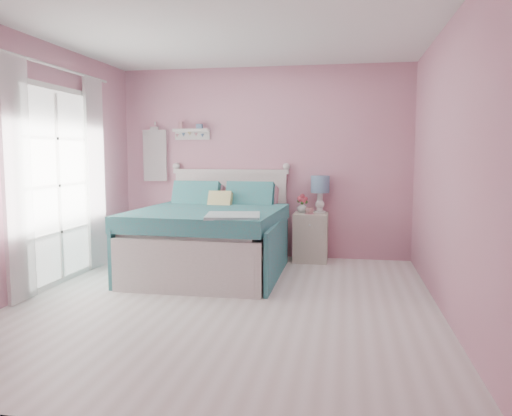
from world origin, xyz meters
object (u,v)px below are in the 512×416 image
(nightstand, at_px, (311,237))
(table_lamp, at_px, (320,187))
(teacup, at_px, (310,211))
(vase, at_px, (302,207))
(bed, at_px, (212,238))

(nightstand, distance_m, table_lamp, 0.68)
(table_lamp, distance_m, teacup, 0.38)
(vase, bearing_deg, nightstand, -17.02)
(table_lamp, relative_size, vase, 3.34)
(nightstand, relative_size, teacup, 5.82)
(bed, distance_m, teacup, 1.36)
(nightstand, height_order, vase, vase)
(nightstand, height_order, teacup, teacup)
(bed, distance_m, table_lamp, 1.64)
(table_lamp, bearing_deg, teacup, -122.27)
(nightstand, distance_m, vase, 0.41)
(table_lamp, xyz_separation_m, teacup, (-0.12, -0.19, -0.30))
(bed, height_order, teacup, bed)
(table_lamp, relative_size, teacup, 4.44)
(vase, xyz_separation_m, teacup, (0.11, -0.14, -0.03))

